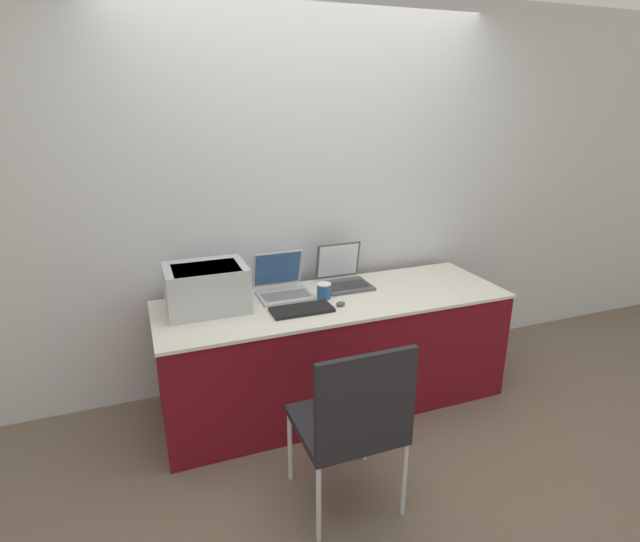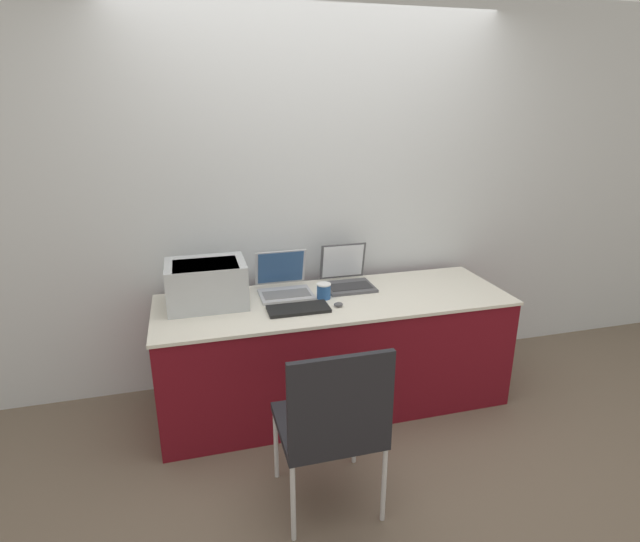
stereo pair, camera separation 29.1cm
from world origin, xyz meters
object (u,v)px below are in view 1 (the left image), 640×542
object	(u,v)px
printer	(206,286)
mouse	(341,304)
external_keyboard	(302,310)
laptop_left	(283,286)
laptop_right	(343,276)
coffee_cup	(324,291)
chair	(353,418)

from	to	relation	value
printer	mouse	distance (m)	0.81
external_keyboard	mouse	size ratio (longest dim) A/B	6.43
laptop_left	external_keyboard	size ratio (longest dim) A/B	0.92
laptop_right	coffee_cup	xyz separation A→B (m)	(-0.21, -0.18, -0.01)
laptop_left	printer	bearing A→B (deg)	-171.51
external_keyboard	laptop_right	bearing A→B (deg)	38.84
laptop_right	external_keyboard	xyz separation A→B (m)	(-0.41, -0.33, -0.05)
printer	external_keyboard	xyz separation A→B (m)	(0.51, -0.24, -0.14)
laptop_right	laptop_left	bearing A→B (deg)	-177.03
laptop_right	printer	bearing A→B (deg)	-174.10
chair	mouse	bearing A→B (deg)	71.00
printer	laptop_right	world-z (taller)	same
laptop_right	chair	world-z (taller)	laptop_right
printer	chair	world-z (taller)	printer
printer	laptop_left	world-z (taller)	printer
external_keyboard	chair	size ratio (longest dim) A/B	0.40
laptop_left	chair	distance (m)	1.14
laptop_right	chair	size ratio (longest dim) A/B	0.34
printer	laptop_right	bearing A→B (deg)	5.90
coffee_cup	mouse	distance (m)	0.17
external_keyboard	chair	distance (m)	0.83
laptop_left	chair	xyz separation A→B (m)	(-0.00, -1.11, -0.27)
external_keyboard	printer	bearing A→B (deg)	155.30
laptop_left	laptop_right	distance (m)	0.44
chair	printer	bearing A→B (deg)	115.37
printer	external_keyboard	bearing A→B (deg)	-24.70
laptop_right	chair	xyz separation A→B (m)	(-0.44, -1.13, -0.27)
mouse	laptop_left	bearing A→B (deg)	130.49
laptop_left	mouse	bearing A→B (deg)	-49.51
coffee_cup	mouse	bearing A→B (deg)	-72.85
laptop_left	laptop_right	bearing A→B (deg)	2.97
laptop_left	laptop_right	size ratio (longest dim) A/B	1.07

